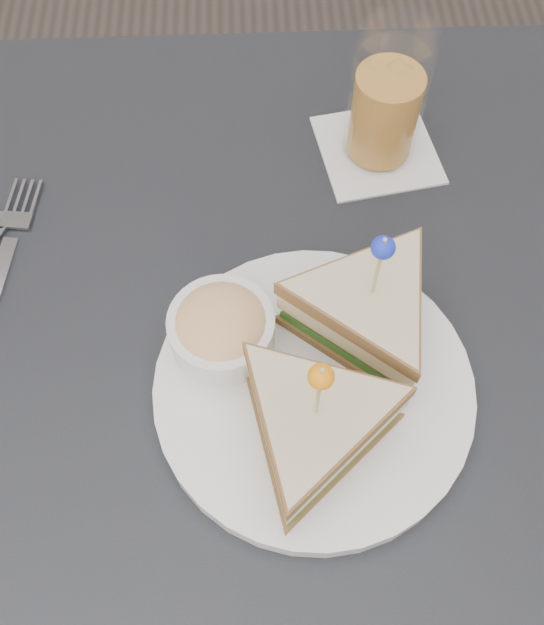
{
  "coord_description": "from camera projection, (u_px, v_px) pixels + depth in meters",
  "views": [
    {
      "loc": [
        -0.0,
        -0.26,
        1.29
      ],
      "look_at": [
        0.01,
        0.01,
        0.8
      ],
      "focal_mm": 40.0,
      "sensor_mm": 36.0,
      "label": 1
    }
  ],
  "objects": [
    {
      "name": "drink_set",
      "position": [
        386.0,
        104.0,
        0.65
      ],
      "size": [
        0.13,
        0.13,
        0.14
      ],
      "rotation": [
        0.0,
        0.0,
        0.17
      ],
      "color": "white",
      "rests_on": "table"
    },
    {
      "name": "cutlery_fork",
      "position": [
        6.0,
        255.0,
        0.64
      ],
      "size": [
        0.05,
        0.2,
        0.01
      ],
      "rotation": [
        0.0,
        0.0,
        -0.13
      ],
      "color": "#B7BDC3",
      "rests_on": "table"
    },
    {
      "name": "ground_plane",
      "position": [
        267.0,
        528.0,
        1.26
      ],
      "size": [
        3.5,
        3.5,
        0.0
      ],
      "primitive_type": "plane",
      "color": "#3F3833"
    },
    {
      "name": "table",
      "position": [
        262.0,
        385.0,
        0.67
      ],
      "size": [
        0.8,
        0.8,
        0.75
      ],
      "color": "black",
      "rests_on": "ground"
    },
    {
      "name": "plate_meal",
      "position": [
        323.0,
        368.0,
        0.55
      ],
      "size": [
        0.31,
        0.31,
        0.15
      ],
      "rotation": [
        0.0,
        0.0,
        0.2
      ],
      "color": "white",
      "rests_on": "table"
    }
  ]
}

